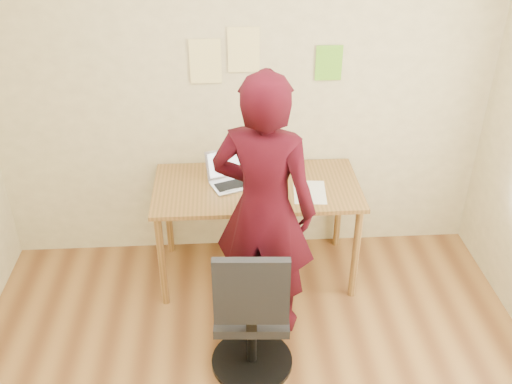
{
  "coord_description": "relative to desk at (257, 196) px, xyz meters",
  "views": [
    {
      "loc": [
        -0.14,
        -1.94,
        2.71
      ],
      "look_at": [
        0.04,
        0.95,
        0.95
      ],
      "focal_mm": 40.0,
      "sensor_mm": 36.0,
      "label": 1
    }
  ],
  "objects": [
    {
      "name": "room",
      "position": [
        -0.07,
        -1.38,
        0.7
      ],
      "size": [
        3.58,
        3.58,
        2.78
      ],
      "color": "brown",
      "rests_on": "ground"
    },
    {
      "name": "wall_note_left",
      "position": [
        -0.32,
        0.36,
        0.84
      ],
      "size": [
        0.21,
        0.0,
        0.3
      ],
      "primitive_type": "cube",
      "color": "#FFEB98",
      "rests_on": "room"
    },
    {
      "name": "paper_sheet",
      "position": [
        0.35,
        -0.11,
        0.09
      ],
      "size": [
        0.24,
        0.32,
        0.0
      ],
      "primitive_type": "cube",
      "rotation": [
        0.0,
        0.0,
        -0.09
      ],
      "color": "white",
      "rests_on": "desk"
    },
    {
      "name": "wall_note_mid",
      "position": [
        -0.06,
        0.36,
        0.91
      ],
      "size": [
        0.21,
        0.0,
        0.3
      ],
      "primitive_type": "cube",
      "color": "#FFEB98",
      "rests_on": "room"
    },
    {
      "name": "person",
      "position": [
        0.01,
        -0.5,
        0.21
      ],
      "size": [
        0.73,
        0.6,
        1.74
      ],
      "primitive_type": "imported",
      "rotation": [
        0.0,
        0.0,
        2.8
      ],
      "color": "#350710",
      "rests_on": "ground"
    },
    {
      "name": "office_chair",
      "position": [
        -0.09,
        -0.94,
        -0.25
      ],
      "size": [
        0.49,
        0.49,
        0.95
      ],
      "rotation": [
        0.0,
        0.0,
        -0.06
      ],
      "color": "black",
      "rests_on": "ground"
    },
    {
      "name": "wall_note_right",
      "position": [
        0.51,
        0.36,
        0.81
      ],
      "size": [
        0.18,
        0.0,
        0.24
      ],
      "primitive_type": "cube",
      "color": "#6CC62C",
      "rests_on": "room"
    },
    {
      "name": "phone",
      "position": [
        0.31,
        -0.21,
        0.09
      ],
      "size": [
        0.07,
        0.13,
        0.01
      ],
      "rotation": [
        0.0,
        0.0,
        0.08
      ],
      "color": "black",
      "rests_on": "desk"
    },
    {
      "name": "laptop",
      "position": [
        -0.17,
        0.06,
        0.14
      ],
      "size": [
        0.37,
        0.35,
        0.21
      ],
      "rotation": [
        0.0,
        0.0,
        0.36
      ],
      "color": "silver",
      "rests_on": "desk"
    },
    {
      "name": "desk",
      "position": [
        0.0,
        0.0,
        0.0
      ],
      "size": [
        1.4,
        0.7,
        0.74
      ],
      "color": "olive",
      "rests_on": "ground"
    }
  ]
}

